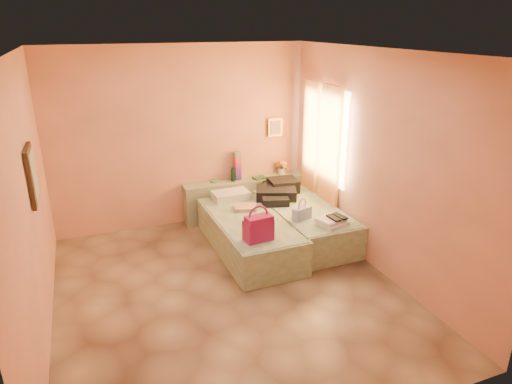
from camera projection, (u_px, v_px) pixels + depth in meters
ground at (229, 291)px, 5.56m from camera, size 4.50×4.50×0.00m
room_walls at (228, 136)px, 5.50m from camera, size 4.02×4.51×2.81m
headboard_ledge at (245, 198)px, 7.61m from camera, size 2.05×0.30×0.65m
bed_left at (249, 234)px, 6.48m from camera, size 0.94×2.02×0.50m
bed_right at (302, 221)px, 6.90m from camera, size 0.94×2.02×0.50m
water_bottle at (233, 174)px, 7.38m from camera, size 0.08×0.08×0.23m
rainbow_box at (237, 166)px, 7.43m from camera, size 0.12×0.12×0.46m
small_dish at (214, 181)px, 7.38m from camera, size 0.13×0.13×0.03m
green_book at (259, 178)px, 7.53m from camera, size 0.22×0.18×0.03m
flower_vase at (282, 166)px, 7.72m from camera, size 0.26×0.26×0.28m
magenta_handbag at (258, 228)px, 5.69m from camera, size 0.38×0.24×0.33m
khaki_garment at (246, 208)px, 6.68m from camera, size 0.38×0.34×0.05m
clothes_pile at (279, 191)px, 7.13m from camera, size 0.81×0.81×0.20m
blue_handbag at (302, 213)px, 6.33m from camera, size 0.30×0.19×0.18m
towel_stack at (333, 222)px, 6.15m from camera, size 0.41×0.38×0.10m
sandal_pair at (337, 217)px, 6.14m from camera, size 0.20×0.25×0.02m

